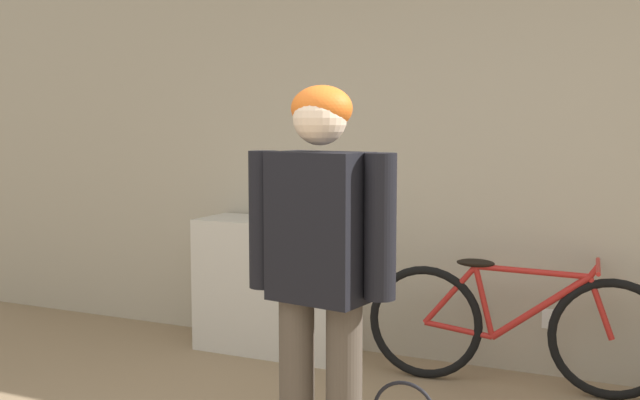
{
  "coord_description": "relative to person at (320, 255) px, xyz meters",
  "views": [
    {
      "loc": [
        1.13,
        -1.72,
        1.52
      ],
      "look_at": [
        -0.11,
        0.99,
        1.21
      ],
      "focal_mm": 42.0,
      "sensor_mm": 36.0,
      "label": 1
    }
  ],
  "objects": [
    {
      "name": "banana",
      "position": [
        -0.95,
        1.61,
        -0.09
      ],
      "size": [
        0.28,
        0.08,
        0.04
      ],
      "color": "#EAD64C",
      "rests_on": "side_shelf"
    },
    {
      "name": "person",
      "position": [
        0.0,
        0.0,
        0.0
      ],
      "size": [
        0.64,
        0.3,
        1.67
      ],
      "rotation": [
        0.0,
        0.0,
        -0.16
      ],
      "color": "#4C4238",
      "rests_on": "ground_plane"
    },
    {
      "name": "bicycle",
      "position": [
        0.51,
        1.55,
        -0.63
      ],
      "size": [
        1.71,
        0.46,
        0.75
      ],
      "rotation": [
        0.0,
        0.0,
        0.08
      ],
      "color": "black",
      "rests_on": "ground_plane"
    },
    {
      "name": "side_shelf",
      "position": [
        -1.08,
        1.61,
        -0.55
      ],
      "size": [
        1.01,
        0.44,
        0.88
      ],
      "color": "beige",
      "rests_on": "ground_plane"
    },
    {
      "name": "wall_back",
      "position": [
        0.11,
        1.88,
        0.31
      ],
      "size": [
        8.0,
        0.07,
        2.6
      ],
      "color": "#B7AD99",
      "rests_on": "ground_plane"
    }
  ]
}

